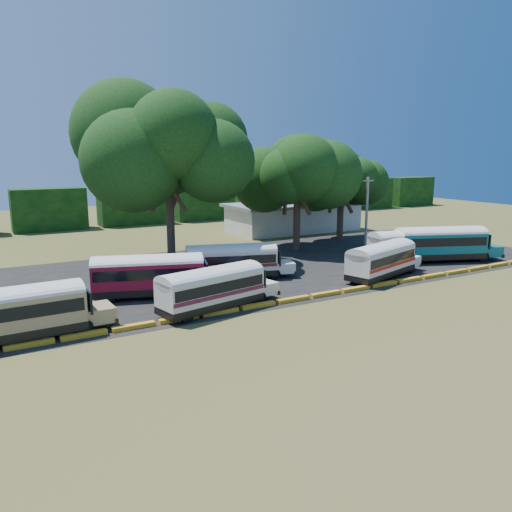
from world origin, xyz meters
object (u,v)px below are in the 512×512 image
bus_cream_west (214,286)px  bus_teal (442,242)px  bus_beige (14,311)px  bus_red (151,273)px  tree_west (168,144)px  bus_white_red (382,258)px

bus_cream_west → bus_teal: (27.06, 3.37, 0.30)m
bus_beige → bus_cream_west: bearing=-3.7°
bus_beige → bus_red: 11.06m
bus_cream_west → bus_beige: bearing=166.8°
bus_beige → bus_teal: 39.70m
bus_beige → tree_west: tree_west is taller
bus_red → tree_west: (5.58, 10.83, 9.83)m
bus_teal → bus_beige: bearing=-154.6°
bus_red → bus_white_red: bus_red is taller
bus_red → bus_white_red: (19.45, -4.30, -0.11)m
bus_red → bus_white_red: 19.92m
bus_beige → bus_white_red: size_ratio=1.02×
bus_red → bus_white_red: bearing=5.4°
bus_cream_west → bus_white_red: 16.79m
bus_cream_west → bus_red: bearing=104.8°
bus_teal → bus_red: bearing=-162.9°
bus_cream_west → bus_white_red: bus_white_red is taller
bus_red → bus_teal: bearing=14.0°
bus_white_red → bus_cream_west: bearing=167.0°
bus_teal → tree_west: (-24.18, 12.85, 9.68)m
bus_beige → bus_red: (9.82, 5.08, 0.02)m
bus_white_red → tree_west: (-13.87, 15.14, 9.94)m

